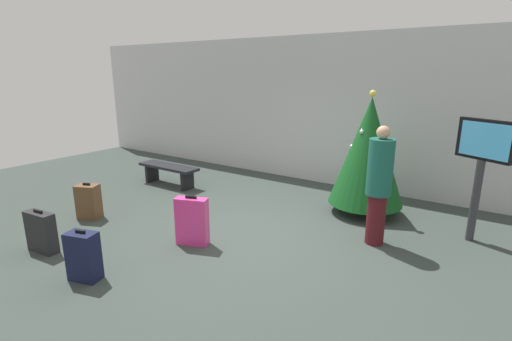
{
  "coord_description": "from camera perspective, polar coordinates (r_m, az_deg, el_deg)",
  "views": [
    {
      "loc": [
        3.35,
        -4.47,
        2.58
      ],
      "look_at": [
        -0.22,
        0.77,
        0.9
      ],
      "focal_mm": 26.16,
      "sensor_mm": 36.0,
      "label": 1
    }
  ],
  "objects": [
    {
      "name": "suitcase_2",
      "position": [
        7.39,
        -24.23,
        -4.38
      ],
      "size": [
        0.45,
        0.39,
        0.67
      ],
      "color": "brown",
      "rests_on": "ground_plane"
    },
    {
      "name": "suitcase_3",
      "position": [
        5.31,
        -24.88,
        -11.81
      ],
      "size": [
        0.44,
        0.33,
        0.68
      ],
      "color": "#141938",
      "rests_on": "ground_plane"
    },
    {
      "name": "suitcase_0",
      "position": [
        6.38,
        -30.0,
        -8.13
      ],
      "size": [
        0.53,
        0.23,
        0.65
      ],
      "color": "#232326",
      "rests_on": "ground_plane"
    },
    {
      "name": "waiting_bench",
      "position": [
        8.92,
        -13.22,
        0.05
      ],
      "size": [
        1.58,
        0.44,
        0.48
      ],
      "color": "black",
      "rests_on": "ground_plane"
    },
    {
      "name": "holiday_tree",
      "position": [
        7.07,
        16.8,
        2.79
      ],
      "size": [
        1.35,
        1.35,
        2.28
      ],
      "color": "#4C3319",
      "rests_on": "ground_plane"
    },
    {
      "name": "back_wall",
      "position": [
        8.82,
        11.94,
        8.81
      ],
      "size": [
        16.0,
        0.2,
        3.4
      ],
      "primitive_type": "cube",
      "color": "silver",
      "rests_on": "ground_plane"
    },
    {
      "name": "ground_plane",
      "position": [
        6.15,
        -2.34,
        -9.96
      ],
      "size": [
        16.0,
        16.0,
        0.0
      ],
      "primitive_type": "plane",
      "color": "#38423D"
    },
    {
      "name": "suitcase_1",
      "position": [
        5.82,
        -9.75,
        -7.67
      ],
      "size": [
        0.53,
        0.35,
        0.78
      ],
      "color": "#E5388C",
      "rests_on": "ground_plane"
    },
    {
      "name": "traveller_0",
      "position": [
        5.87,
        18.27,
        -1.9
      ],
      "size": [
        0.38,
        0.38,
        1.83
      ],
      "color": "#4C1419",
      "rests_on": "ground_plane"
    },
    {
      "name": "flight_info_kiosk",
      "position": [
        6.53,
        31.26,
        1.58
      ],
      "size": [
        0.77,
        0.46,
        1.91
      ],
      "color": "#333338",
      "rests_on": "ground_plane"
    }
  ]
}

